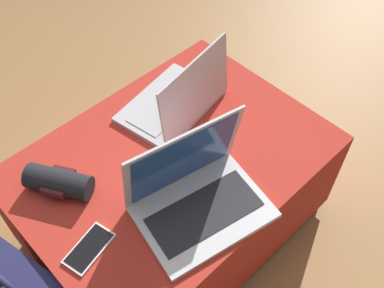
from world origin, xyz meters
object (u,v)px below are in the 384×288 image
at_px(cell_phone, 89,248).
at_px(wrist_brace, 59,182).
at_px(laptop_near, 196,194).
at_px(laptop_far, 179,100).

xyz_separation_m(cell_phone, wrist_brace, (0.05, 0.21, 0.03)).
height_order(laptop_near, cell_phone, laptop_near).
height_order(cell_phone, wrist_brace, wrist_brace).
height_order(laptop_near, laptop_far, laptop_near).
height_order(laptop_near, wrist_brace, laptop_near).
relative_size(cell_phone, wrist_brace, 0.76).
bearing_deg(cell_phone, wrist_brace, -27.69).
relative_size(laptop_near, wrist_brace, 1.97).
relative_size(laptop_near, cell_phone, 2.60).
height_order(laptop_far, cell_phone, laptop_far).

